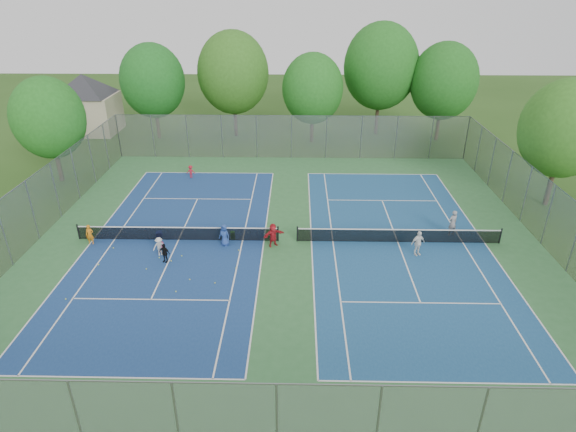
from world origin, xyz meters
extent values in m
plane|color=#284C17|center=(0.00, 0.00, 0.00)|extent=(120.00, 120.00, 0.00)
cube|color=#316837|center=(0.00, 0.00, 0.01)|extent=(32.00, 32.00, 0.01)
cube|color=navy|center=(-7.00, 0.00, 0.02)|extent=(10.97, 23.77, 0.01)
cube|color=navy|center=(7.00, 0.00, 0.02)|extent=(10.97, 23.77, 0.01)
cube|color=black|center=(-7.00, 0.00, 0.46)|extent=(12.87, 0.10, 0.91)
cube|color=black|center=(7.00, 0.00, 0.46)|extent=(12.87, 0.10, 0.91)
cube|color=gray|center=(0.00, 16.00, 2.00)|extent=(32.00, 0.10, 4.00)
cube|color=gray|center=(0.00, -16.00, 2.00)|extent=(32.00, 0.10, 4.00)
cube|color=gray|center=(-16.00, 0.00, 2.00)|extent=(0.10, 32.00, 4.00)
cube|color=gray|center=(16.00, 0.00, 2.00)|extent=(0.10, 32.00, 4.00)
cube|color=#B7A88C|center=(-22.00, 24.00, 2.00)|extent=(6.00, 5.00, 4.00)
pyramid|color=#2D2D33|center=(-22.00, 24.00, 6.20)|extent=(11.03, 11.03, 2.20)
cylinder|color=#443326|center=(-14.00, 22.00, 1.75)|extent=(0.36, 0.36, 3.50)
ellipsoid|color=#1B5D1D|center=(-14.00, 22.00, 5.90)|extent=(6.40, 6.40, 7.36)
cylinder|color=#443326|center=(-6.00, 23.00, 1.93)|extent=(0.36, 0.36, 3.85)
ellipsoid|color=#30631C|center=(-6.00, 23.00, 6.55)|extent=(7.20, 7.20, 8.28)
cylinder|color=#443326|center=(2.00, 21.00, 1.57)|extent=(0.36, 0.36, 3.15)
ellipsoid|color=#21641D|center=(2.00, 21.00, 5.40)|extent=(6.00, 6.00, 6.90)
cylinder|color=#443326|center=(9.00, 24.00, 2.10)|extent=(0.36, 0.36, 4.20)
ellipsoid|color=#1F601B|center=(9.00, 24.00, 7.05)|extent=(7.60, 7.60, 8.74)
cylinder|color=#443326|center=(15.00, 22.00, 1.75)|extent=(0.36, 0.36, 3.50)
ellipsoid|color=#1E5C1A|center=(15.00, 22.00, 5.97)|extent=(6.60, 6.60, 7.59)
cylinder|color=#443326|center=(-19.00, 10.00, 1.57)|extent=(0.36, 0.36, 3.15)
ellipsoid|color=#20651D|center=(-19.00, 10.00, 5.25)|extent=(5.60, 5.60, 6.44)
cylinder|color=#443326|center=(19.00, 6.00, 1.75)|extent=(0.36, 0.36, 3.50)
ellipsoid|color=#2F661D|center=(19.00, 6.00, 5.75)|extent=(6.00, 6.00, 6.90)
cube|color=#1A36C7|center=(-8.37, 0.50, 0.15)|extent=(0.39, 0.39, 0.30)
cube|color=#268D2F|center=(-3.54, 0.21, 0.26)|extent=(0.33, 0.33, 0.53)
imported|color=orange|center=(-12.39, -0.60, 0.66)|extent=(0.50, 0.34, 1.32)
imported|color=#ED5C99|center=(-7.64, -1.67, 0.50)|extent=(0.57, 0.50, 1.01)
imported|color=silver|center=(-7.67, -1.89, 0.60)|extent=(0.88, 0.68, 1.20)
imported|color=black|center=(-7.18, -2.64, 0.61)|extent=(0.77, 0.53, 1.21)
imported|color=#26448C|center=(-3.93, -0.60, 0.72)|extent=(0.83, 0.69, 1.44)
imported|color=#B31922|center=(-0.89, -0.60, 0.77)|extent=(1.46, 1.11, 1.54)
imported|color=#A91828|center=(-8.35, 10.77, 0.55)|extent=(0.72, 0.43, 1.09)
imported|color=gray|center=(10.64, 1.06, 0.88)|extent=(0.75, 0.64, 1.76)
imported|color=white|center=(7.85, -1.52, 0.80)|extent=(1.02, 0.72, 1.60)
sphere|color=yellow|center=(-5.34, -4.55, 0.03)|extent=(0.07, 0.07, 0.07)
sphere|color=#D7EB36|center=(-10.99, -3.13, 0.03)|extent=(0.07, 0.07, 0.07)
sphere|color=gold|center=(-3.89, -4.86, 0.03)|extent=(0.07, 0.07, 0.07)
sphere|color=#D2E535|center=(-11.44, -6.50, 0.03)|extent=(0.07, 0.07, 0.07)
sphere|color=#B9D732|center=(-5.85, -5.71, 0.03)|extent=(0.07, 0.07, 0.07)
sphere|color=#C5E836|center=(-7.64, -2.26, 0.03)|extent=(0.07, 0.07, 0.07)
sphere|color=#B1D230|center=(-6.35, -2.03, 0.03)|extent=(0.07, 0.07, 0.07)
sphere|color=#BACD2F|center=(-3.00, -1.28, 0.03)|extent=(0.07, 0.07, 0.07)
sphere|color=#CFD531|center=(-2.90, -3.31, 0.03)|extent=(0.07, 0.07, 0.07)
sphere|color=#EEF539|center=(-10.80, -1.17, 0.03)|extent=(0.07, 0.07, 0.07)
sphere|color=#C0D932|center=(-8.06, -3.52, 0.03)|extent=(0.07, 0.07, 0.07)
sphere|color=#EDF539|center=(-6.85, -2.62, 0.03)|extent=(0.07, 0.07, 0.07)
camera|label=1|loc=(0.58, -26.79, 15.00)|focal=30.00mm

